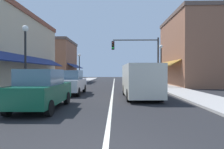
{
  "coord_description": "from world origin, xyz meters",
  "views": [
    {
      "loc": [
        0.21,
        -3.58,
        1.67
      ],
      "look_at": [
        -0.09,
        14.66,
        1.4
      ],
      "focal_mm": 31.32,
      "sensor_mm": 36.0,
      "label": 1
    }
  ],
  "objects_px": {
    "parked_car_nearest_left": "(41,90)",
    "street_lamp_right_mid": "(161,59)",
    "van_in_lane": "(140,80)",
    "traffic_signal_mast_arm": "(141,53)",
    "street_lamp_left_near": "(25,49)",
    "street_lamp_left_far": "(79,63)",
    "parked_car_second_left": "(71,82)"
  },
  "relations": [
    {
      "from": "parked_car_nearest_left",
      "to": "street_lamp_right_mid",
      "type": "distance_m",
      "value": 14.09
    },
    {
      "from": "traffic_signal_mast_arm",
      "to": "street_lamp_left_near",
      "type": "xyz_separation_m",
      "value": [
        -7.99,
        -9.69,
        -0.68
      ]
    },
    {
      "from": "parked_car_nearest_left",
      "to": "street_lamp_left_far",
      "type": "bearing_deg",
      "value": 95.14
    },
    {
      "from": "parked_car_nearest_left",
      "to": "van_in_lane",
      "type": "xyz_separation_m",
      "value": [
        4.85,
        3.84,
        0.27
      ]
    },
    {
      "from": "parked_car_nearest_left",
      "to": "street_lamp_left_far",
      "type": "distance_m",
      "value": 19.36
    },
    {
      "from": "street_lamp_right_mid",
      "to": "traffic_signal_mast_arm",
      "type": "bearing_deg",
      "value": 153.87
    },
    {
      "from": "parked_car_nearest_left",
      "to": "parked_car_second_left",
      "type": "distance_m",
      "value": 5.78
    },
    {
      "from": "street_lamp_right_mid",
      "to": "street_lamp_left_near",
      "type": "bearing_deg",
      "value": -138.42
    },
    {
      "from": "traffic_signal_mast_arm",
      "to": "van_in_lane",
      "type": "bearing_deg",
      "value": -97.96
    },
    {
      "from": "street_lamp_left_near",
      "to": "street_lamp_right_mid",
      "type": "xyz_separation_m",
      "value": [
        9.88,
        8.76,
        0.04
      ]
    },
    {
      "from": "street_lamp_left_near",
      "to": "street_lamp_left_far",
      "type": "bearing_deg",
      "value": 89.67
    },
    {
      "from": "street_lamp_right_mid",
      "to": "van_in_lane",
      "type": "bearing_deg",
      "value": -112.06
    },
    {
      "from": "parked_car_second_left",
      "to": "street_lamp_left_near",
      "type": "height_order",
      "value": "street_lamp_left_near"
    },
    {
      "from": "street_lamp_left_far",
      "to": "van_in_lane",
      "type": "bearing_deg",
      "value": -66.38
    },
    {
      "from": "street_lamp_right_mid",
      "to": "street_lamp_left_far",
      "type": "bearing_deg",
      "value": 141.76
    },
    {
      "from": "parked_car_nearest_left",
      "to": "van_in_lane",
      "type": "bearing_deg",
      "value": 38.01
    },
    {
      "from": "van_in_lane",
      "to": "street_lamp_left_far",
      "type": "bearing_deg",
      "value": 111.99
    },
    {
      "from": "street_lamp_left_near",
      "to": "street_lamp_left_far",
      "type": "xyz_separation_m",
      "value": [
        0.09,
        16.48,
        -0.08
      ]
    },
    {
      "from": "van_in_lane",
      "to": "traffic_signal_mast_arm",
      "type": "height_order",
      "value": "traffic_signal_mast_arm"
    },
    {
      "from": "parked_car_second_left",
      "to": "street_lamp_left_near",
      "type": "distance_m",
      "value": 4.2
    },
    {
      "from": "traffic_signal_mast_arm",
      "to": "street_lamp_right_mid",
      "type": "relative_size",
      "value": 1.2
    },
    {
      "from": "parked_car_second_left",
      "to": "street_lamp_left_far",
      "type": "distance_m",
      "value": 13.65
    },
    {
      "from": "parked_car_second_left",
      "to": "street_lamp_right_mid",
      "type": "xyz_separation_m",
      "value": [
        7.96,
        5.67,
        2.13
      ]
    },
    {
      "from": "parked_car_nearest_left",
      "to": "street_lamp_right_mid",
      "type": "xyz_separation_m",
      "value": [
        7.93,
        11.45,
        2.13
      ]
    },
    {
      "from": "parked_car_second_left",
      "to": "van_in_lane",
      "type": "bearing_deg",
      "value": -22.12
    },
    {
      "from": "parked_car_second_left",
      "to": "street_lamp_right_mid",
      "type": "height_order",
      "value": "street_lamp_right_mid"
    },
    {
      "from": "street_lamp_left_far",
      "to": "traffic_signal_mast_arm",
      "type": "bearing_deg",
      "value": -40.68
    },
    {
      "from": "van_in_lane",
      "to": "street_lamp_left_near",
      "type": "xyz_separation_m",
      "value": [
        -6.8,
        -1.15,
        1.82
      ]
    },
    {
      "from": "traffic_signal_mast_arm",
      "to": "street_lamp_left_far",
      "type": "distance_m",
      "value": 10.44
    },
    {
      "from": "van_in_lane",
      "to": "street_lamp_left_far",
      "type": "height_order",
      "value": "street_lamp_left_far"
    },
    {
      "from": "parked_car_nearest_left",
      "to": "traffic_signal_mast_arm",
      "type": "relative_size",
      "value": 0.77
    },
    {
      "from": "van_in_lane",
      "to": "street_lamp_left_near",
      "type": "relative_size",
      "value": 1.2
    }
  ]
}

